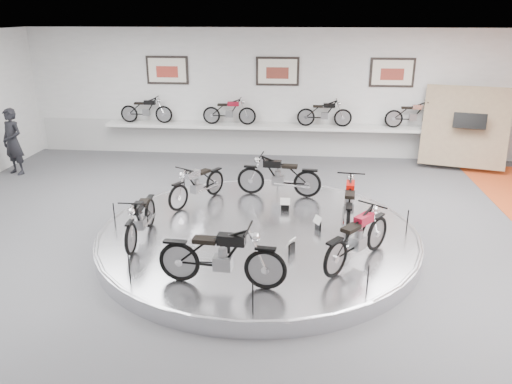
# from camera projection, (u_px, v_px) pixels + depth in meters

# --- Properties ---
(floor) EXTENTS (16.00, 16.00, 0.00)m
(floor) POSITION_uv_depth(u_px,v_px,m) (257.00, 250.00, 9.89)
(floor) COLOR #4F4F52
(floor) RESTS_ON ground
(ceiling) EXTENTS (16.00, 16.00, 0.00)m
(ceiling) POSITION_uv_depth(u_px,v_px,m) (257.00, 40.00, 8.53)
(ceiling) COLOR white
(ceiling) RESTS_ON wall_back
(wall_back) EXTENTS (16.00, 0.00, 16.00)m
(wall_back) POSITION_uv_depth(u_px,v_px,m) (277.00, 94.00, 15.76)
(wall_back) COLOR white
(wall_back) RESTS_ON floor
(dado_band) EXTENTS (15.68, 0.04, 1.10)m
(dado_band) POSITION_uv_depth(u_px,v_px,m) (277.00, 139.00, 16.24)
(dado_band) COLOR #BCBCBA
(dado_band) RESTS_ON floor
(display_platform) EXTENTS (6.40, 6.40, 0.30)m
(display_platform) POSITION_uv_depth(u_px,v_px,m) (258.00, 237.00, 10.12)
(display_platform) COLOR silver
(display_platform) RESTS_ON floor
(platform_rim) EXTENTS (6.40, 6.40, 0.10)m
(platform_rim) POSITION_uv_depth(u_px,v_px,m) (258.00, 231.00, 10.08)
(platform_rim) COLOR #B2B2BA
(platform_rim) RESTS_ON display_platform
(shelf) EXTENTS (11.00, 0.55, 0.10)m
(shelf) POSITION_uv_depth(u_px,v_px,m) (276.00, 127.00, 15.82)
(shelf) COLOR silver
(shelf) RESTS_ON wall_back
(poster_left) EXTENTS (1.35, 0.06, 0.88)m
(poster_left) POSITION_uv_depth(u_px,v_px,m) (167.00, 70.00, 15.79)
(poster_left) COLOR silver
(poster_left) RESTS_ON wall_back
(poster_center) EXTENTS (1.35, 0.06, 0.88)m
(poster_center) POSITION_uv_depth(u_px,v_px,m) (277.00, 71.00, 15.49)
(poster_center) COLOR silver
(poster_center) RESTS_ON wall_back
(poster_right) EXTENTS (1.35, 0.06, 0.88)m
(poster_right) POSITION_uv_depth(u_px,v_px,m) (392.00, 73.00, 15.18)
(poster_right) COLOR silver
(poster_right) RESTS_ON wall_back
(display_panel) EXTENTS (2.56, 1.52, 2.30)m
(display_panel) POSITION_uv_depth(u_px,v_px,m) (465.00, 127.00, 14.68)
(display_panel) COLOR #96835F
(display_panel) RESTS_ON floor
(shelf_bike_a) EXTENTS (1.22, 0.43, 0.73)m
(shelf_bike_a) POSITION_uv_depth(u_px,v_px,m) (146.00, 112.00, 16.05)
(shelf_bike_a) COLOR black
(shelf_bike_a) RESTS_ON shelf
(shelf_bike_b) EXTENTS (1.22, 0.43, 0.73)m
(shelf_bike_b) POSITION_uv_depth(u_px,v_px,m) (229.00, 113.00, 15.81)
(shelf_bike_b) COLOR maroon
(shelf_bike_b) RESTS_ON shelf
(shelf_bike_c) EXTENTS (1.22, 0.43, 0.73)m
(shelf_bike_c) POSITION_uv_depth(u_px,v_px,m) (324.00, 115.00, 15.55)
(shelf_bike_c) COLOR black
(shelf_bike_c) RESTS_ON shelf
(shelf_bike_d) EXTENTS (1.22, 0.43, 0.73)m
(shelf_bike_d) POSITION_uv_depth(u_px,v_px,m) (413.00, 116.00, 15.31)
(shelf_bike_d) COLOR #B9B8BD
(shelf_bike_d) RESTS_ON shelf
(bike_a) EXTENTS (0.76, 1.73, 0.99)m
(bike_a) POSITION_uv_depth(u_px,v_px,m) (349.00, 201.00, 10.20)
(bike_a) COLOR #B60E08
(bike_a) RESTS_ON display_platform
(bike_b) EXTENTS (1.75, 0.75, 1.00)m
(bike_b) POSITION_uv_depth(u_px,v_px,m) (279.00, 175.00, 11.79)
(bike_b) COLOR black
(bike_b) RESTS_ON display_platform
(bike_c) EXTENTS (1.26, 1.63, 0.92)m
(bike_c) POSITION_uv_depth(u_px,v_px,m) (197.00, 183.00, 11.37)
(bike_c) COLOR #B9B8BD
(bike_c) RESTS_ON display_platform
(bike_d) EXTENTS (0.57, 1.56, 0.91)m
(bike_d) POSITION_uv_depth(u_px,v_px,m) (140.00, 218.00, 9.50)
(bike_d) COLOR black
(bike_d) RESTS_ON display_platform
(bike_e) EXTENTS (1.83, 0.78, 1.05)m
(bike_e) POSITION_uv_depth(u_px,v_px,m) (221.00, 256.00, 7.88)
(bike_e) COLOR black
(bike_e) RESTS_ON display_platform
(bike_f) EXTENTS (1.50, 1.71, 0.99)m
(bike_f) POSITION_uv_depth(u_px,v_px,m) (358.00, 237.00, 8.60)
(bike_f) COLOR maroon
(bike_f) RESTS_ON display_platform
(visitor) EXTENTS (0.82, 0.68, 1.91)m
(visitor) POSITION_uv_depth(u_px,v_px,m) (13.00, 142.00, 14.23)
(visitor) COLOR black
(visitor) RESTS_ON floor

